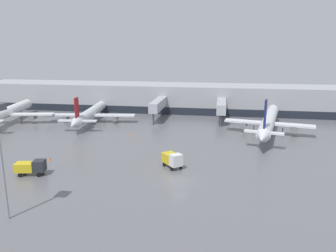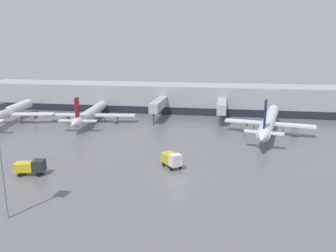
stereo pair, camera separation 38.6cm
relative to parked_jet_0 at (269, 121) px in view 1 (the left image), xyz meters
name	(u,v)px [view 1 (the left image)]	position (x,y,z in m)	size (l,w,h in m)	color
ground_plane	(179,181)	(-18.16, -33.81, -3.31)	(320.00, 320.00, 0.00)	slate
terminal_building	(204,98)	(-18.00, 27.97, 1.19)	(160.00, 31.67, 9.00)	#9EA0A5
parked_jet_0	(269,121)	(0.00, 0.00, 0.00)	(21.93, 38.64, 10.71)	silver
parked_jet_1	(6,113)	(-72.53, -0.18, -0.12)	(26.47, 36.25, 9.04)	white
parked_jet_3	(90,114)	(-49.59, 5.27, -0.72)	(26.36, 33.62, 8.97)	silver
service_truck_0	(172,159)	(-20.25, -27.62, -1.69)	(4.29, 4.53, 2.83)	gold
service_truck_1	(31,167)	(-43.49, -35.15, -1.80)	(5.24, 2.90, 2.62)	gold
traffic_cone_0	(49,159)	(-44.32, -27.71, -2.99)	(0.49, 0.49, 0.64)	orange
traffic_cone_3	(130,135)	(-33.86, -8.03, -2.98)	(0.50, 0.50, 0.66)	orange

